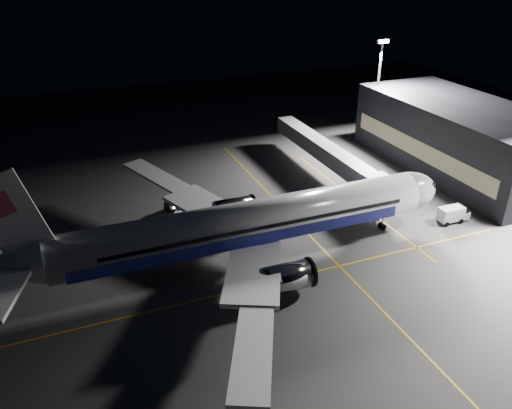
{
  "coord_description": "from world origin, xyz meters",
  "views": [
    {
      "loc": [
        -19.5,
        -51.2,
        35.81
      ],
      "look_at": [
        2.2,
        3.02,
        6.0
      ],
      "focal_mm": 35.0,
      "sensor_mm": 36.0,
      "label": 1
    }
  ],
  "objects": [
    {
      "name": "service_truck",
      "position": [
        31.42,
        -2.01,
        1.3
      ],
      "size": [
        4.79,
        2.21,
        2.43
      ],
      "rotation": [
        0.0,
        0.0,
        -0.02
      ],
      "color": "white",
      "rests_on": "ground"
    },
    {
      "name": "guide_line_side",
      "position": [
        22.0,
        10.0,
        0.01
      ],
      "size": [
        0.25,
        40.0,
        0.01
      ],
      "primitive_type": "cube",
      "color": "gold",
      "rests_on": "ground"
    },
    {
      "name": "safety_cone_c",
      "position": [
        2.69,
        10.9,
        0.28
      ],
      "size": [
        0.37,
        0.37,
        0.56
      ],
      "primitive_type": "cone",
      "color": "#F34B0A",
      "rests_on": "ground"
    },
    {
      "name": "jet_bridge",
      "position": [
        22.0,
        18.06,
        4.58
      ],
      "size": [
        3.6,
        34.4,
        6.3
      ],
      "color": "#B2B2B7",
      "rests_on": "ground"
    },
    {
      "name": "terminal",
      "position": [
        45.98,
        14.0,
        6.0
      ],
      "size": [
        18.12,
        40.0,
        12.0
      ],
      "color": "black",
      "rests_on": "ground"
    },
    {
      "name": "airliner",
      "position": [
        -1.08,
        0.0,
        5.16
      ],
      "size": [
        61.48,
        54.22,
        16.64
      ],
      "color": "silver",
      "rests_on": "ground"
    },
    {
      "name": "guide_line_main",
      "position": [
        10.0,
        0.0,
        0.01
      ],
      "size": [
        0.25,
        80.0,
        0.01
      ],
      "primitive_type": "cube",
      "color": "gold",
      "rests_on": "ground"
    },
    {
      "name": "baggage_tug",
      "position": [
        -5.87,
        17.13,
        0.85
      ],
      "size": [
        3.08,
        2.79,
        1.84
      ],
      "rotation": [
        0.0,
        0.0,
        0.37
      ],
      "color": "black",
      "rests_on": "ground"
    },
    {
      "name": "safety_cone_b",
      "position": [
        5.85,
        14.0,
        0.27
      ],
      "size": [
        0.36,
        0.36,
        0.55
      ],
      "primitive_type": "cone",
      "color": "#F34B0A",
      "rests_on": "ground"
    },
    {
      "name": "ground",
      "position": [
        0.0,
        0.0,
        0.0
      ],
      "size": [
        200.0,
        200.0,
        0.0
      ],
      "primitive_type": "plane",
      "color": "#4C4C4F",
      "rests_on": "ground"
    },
    {
      "name": "floodlight_mast_north",
      "position": [
        40.0,
        31.99,
        12.37
      ],
      "size": [
        2.4,
        0.68,
        20.7
      ],
      "color": "#59595E",
      "rests_on": "ground"
    },
    {
      "name": "guide_line_cross",
      "position": [
        0.0,
        -6.0,
        0.01
      ],
      "size": [
        70.0,
        0.25,
        0.01
      ],
      "primitive_type": "cube",
      "color": "gold",
      "rests_on": "ground"
    },
    {
      "name": "safety_cone_a",
      "position": [
        6.0,
        4.0,
        0.31
      ],
      "size": [
        0.41,
        0.41,
        0.62
      ],
      "primitive_type": "cone",
      "color": "#F34B0A",
      "rests_on": "ground"
    }
  ]
}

